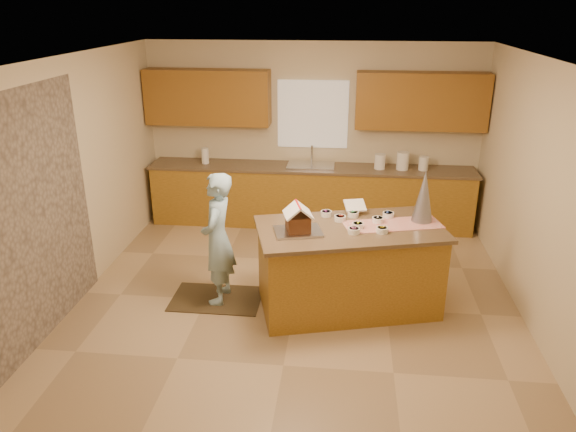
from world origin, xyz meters
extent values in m
plane|color=tan|center=(0.00, 0.00, 0.00)|extent=(5.50, 5.50, 0.00)
plane|color=silver|center=(0.00, 0.00, 2.70)|extent=(5.50, 5.50, 0.00)
plane|color=beige|center=(0.00, 2.75, 1.35)|extent=(5.50, 5.50, 0.00)
plane|color=beige|center=(0.00, -2.75, 1.35)|extent=(5.50, 5.50, 0.00)
plane|color=beige|center=(-2.50, 0.00, 1.35)|extent=(5.50, 5.50, 0.00)
plane|color=beige|center=(2.50, 0.00, 1.35)|extent=(5.50, 5.50, 0.00)
plane|color=gray|center=(-2.48, -0.80, 1.25)|extent=(0.00, 2.50, 2.50)
cube|color=white|center=(0.00, 2.72, 1.65)|extent=(1.05, 0.03, 1.00)
cube|color=#A36F21|center=(0.00, 2.45, 0.44)|extent=(4.80, 0.60, 0.88)
cube|color=brown|center=(0.00, 2.45, 0.90)|extent=(4.85, 0.63, 0.04)
cube|color=brown|center=(-1.55, 2.57, 1.90)|extent=(1.85, 0.35, 0.80)
cube|color=brown|center=(1.55, 2.57, 1.90)|extent=(1.85, 0.35, 0.80)
cube|color=silver|center=(0.00, 2.45, 0.89)|extent=(0.70, 0.45, 0.12)
cylinder|color=silver|center=(0.00, 2.63, 1.06)|extent=(0.03, 0.03, 0.28)
cube|color=#A36F21|center=(0.59, 0.02, 0.46)|extent=(2.07, 1.41, 0.93)
cube|color=brown|center=(0.59, 0.02, 0.95)|extent=(2.18, 1.51, 0.04)
cube|color=#B41A0C|center=(1.05, 0.15, 0.97)|extent=(1.11, 0.64, 0.01)
cube|color=silver|center=(0.05, -0.18, 0.98)|extent=(0.56, 0.47, 0.03)
cube|color=white|center=(0.64, 0.45, 1.06)|extent=(0.27, 0.23, 0.10)
cone|color=#A7A8B3|center=(1.37, 0.29, 1.26)|extent=(0.28, 0.28, 0.58)
cube|color=black|center=(-0.91, 0.02, 0.01)|extent=(1.03, 0.67, 0.01)
imported|color=#93BBD1|center=(-0.86, 0.02, 0.77)|extent=(0.38, 0.57, 1.51)
cylinder|color=white|center=(1.02, 2.45, 1.03)|extent=(0.16, 0.16, 0.22)
cylinder|color=white|center=(1.34, 2.45, 1.05)|extent=(0.18, 0.18, 0.26)
cylinder|color=white|center=(1.65, 2.45, 1.02)|extent=(0.14, 0.14, 0.20)
cylinder|color=white|center=(-1.61, 2.45, 1.04)|extent=(0.11, 0.11, 0.24)
cube|color=#553416|center=(0.05, -0.18, 1.08)|extent=(0.29, 0.30, 0.17)
cube|color=white|center=(-0.02, -0.20, 1.22)|extent=(0.22, 0.32, 0.13)
cube|color=white|center=(0.11, -0.16, 1.22)|extent=(0.22, 0.32, 0.13)
cylinder|color=red|center=(0.05, -0.18, 1.28)|extent=(0.10, 0.29, 0.02)
cylinder|color=blue|center=(1.01, 0.36, 1.00)|extent=(0.13, 0.13, 0.06)
cylinder|color=#993395|center=(0.32, 0.33, 1.00)|extent=(0.13, 0.13, 0.06)
cylinder|color=#29B55E|center=(0.62, 0.35, 1.00)|extent=(0.13, 0.13, 0.06)
cylinder|color=red|center=(0.48, 0.20, 1.00)|extent=(0.13, 0.13, 0.06)
cylinder|color=silver|center=(0.89, 0.20, 1.00)|extent=(0.13, 0.13, 0.06)
cylinder|color=#E2FF28|center=(0.67, 0.01, 1.00)|extent=(0.13, 0.13, 0.06)
cylinder|color=yellow|center=(0.92, -0.08, 1.00)|extent=(0.13, 0.13, 0.06)
cylinder|color=pink|center=(0.63, -0.13, 1.00)|extent=(0.13, 0.13, 0.06)
camera|label=1|loc=(0.51, -5.43, 3.22)|focal=34.19mm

